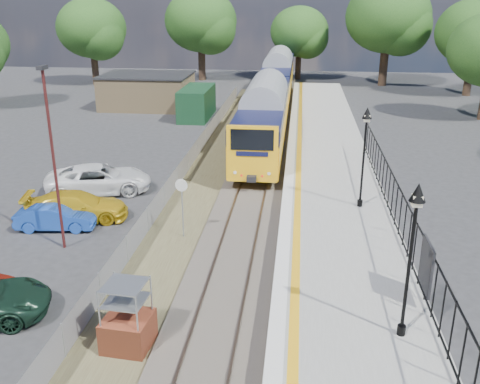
# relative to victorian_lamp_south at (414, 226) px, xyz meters

# --- Properties ---
(ground) EXTENTS (120.00, 120.00, 0.00)m
(ground) POSITION_rel_victorian_lamp_south_xyz_m (-5.50, 4.00, -4.30)
(ground) COLOR #2D2D30
(ground) RESTS_ON ground
(track_bed) EXTENTS (5.90, 80.00, 0.29)m
(track_bed) POSITION_rel_victorian_lamp_south_xyz_m (-5.97, 13.67, -4.21)
(track_bed) COLOR #473F38
(track_bed) RESTS_ON ground
(platform) EXTENTS (5.00, 70.00, 0.90)m
(platform) POSITION_rel_victorian_lamp_south_xyz_m (-1.30, 12.00, -3.85)
(platform) COLOR gray
(platform) RESTS_ON ground
(platform_edge) EXTENTS (0.90, 70.00, 0.01)m
(platform_edge) POSITION_rel_victorian_lamp_south_xyz_m (-3.36, 12.00, -3.39)
(platform_edge) COLOR silver
(platform_edge) RESTS_ON platform
(victorian_lamp_south) EXTENTS (0.44, 0.44, 4.60)m
(victorian_lamp_south) POSITION_rel_victorian_lamp_south_xyz_m (0.00, 0.00, 0.00)
(victorian_lamp_south) COLOR black
(victorian_lamp_south) RESTS_ON platform
(victorian_lamp_north) EXTENTS (0.44, 0.44, 4.60)m
(victorian_lamp_north) POSITION_rel_victorian_lamp_south_xyz_m (-0.20, 10.00, 0.00)
(victorian_lamp_north) COLOR black
(victorian_lamp_north) RESTS_ON platform
(palisade_fence) EXTENTS (0.12, 26.00, 2.00)m
(palisade_fence) POSITION_rel_victorian_lamp_south_xyz_m (1.05, 6.24, -2.46)
(palisade_fence) COLOR black
(palisade_fence) RESTS_ON platform
(wire_fence) EXTENTS (0.06, 52.00, 1.20)m
(wire_fence) POSITION_rel_victorian_lamp_south_xyz_m (-9.70, 16.00, -3.70)
(wire_fence) COLOR #999EA3
(wire_fence) RESTS_ON ground
(outbuilding) EXTENTS (10.80, 10.10, 3.12)m
(outbuilding) POSITION_rel_victorian_lamp_south_xyz_m (-16.41, 35.21, -2.78)
(outbuilding) COLOR tan
(outbuilding) RESTS_ON ground
(tree_line) EXTENTS (56.80, 43.80, 11.88)m
(tree_line) POSITION_rel_victorian_lamp_south_xyz_m (-4.10, 46.00, 2.31)
(tree_line) COLOR #332319
(tree_line) RESTS_ON ground
(train) EXTENTS (2.82, 40.83, 3.51)m
(train) POSITION_rel_victorian_lamp_south_xyz_m (-5.50, 33.77, -1.96)
(train) COLOR yellow
(train) RESTS_ON ground
(brick_plinth) EXTENTS (1.48, 1.48, 2.20)m
(brick_plinth) POSITION_rel_victorian_lamp_south_xyz_m (-8.00, -0.25, -3.24)
(brick_plinth) COLOR #984426
(brick_plinth) RESTS_ON ground
(speed_sign) EXTENTS (0.55, 0.14, 2.75)m
(speed_sign) POSITION_rel_victorian_lamp_south_xyz_m (-8.00, 7.57, -2.44)
(speed_sign) COLOR #999EA3
(speed_sign) RESTS_ON ground
(carpark_lamp) EXTENTS (0.25, 0.50, 7.57)m
(carpark_lamp) POSITION_rel_victorian_lamp_south_xyz_m (-12.82, 6.09, -0.02)
(carpark_lamp) COLOR #461817
(carpark_lamp) RESTS_ON ground
(car_blue) EXTENTS (3.69, 1.65, 1.18)m
(car_blue) POSITION_rel_victorian_lamp_south_xyz_m (-13.95, 7.89, -3.71)
(car_blue) COLOR #1C46AA
(car_blue) RESTS_ON ground
(car_yellow) EXTENTS (5.03, 2.82, 1.38)m
(car_yellow) POSITION_rel_victorian_lamp_south_xyz_m (-13.43, 9.01, -3.61)
(car_yellow) COLOR gold
(car_yellow) RESTS_ON ground
(car_white) EXTENTS (6.03, 4.09, 1.53)m
(car_white) POSITION_rel_victorian_lamp_south_xyz_m (-13.72, 12.76, -3.53)
(car_white) COLOR white
(car_white) RESTS_ON ground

